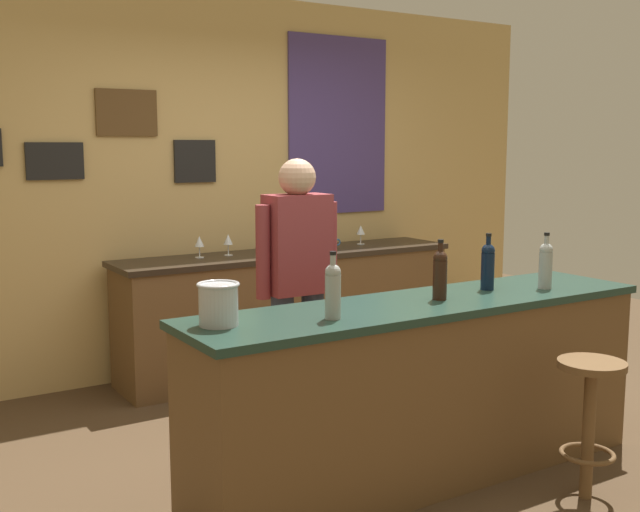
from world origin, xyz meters
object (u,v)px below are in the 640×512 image
wine_glass_b (228,240)px  wine_glass_e (361,231)px  wine_bottle_d (546,264)px  wine_bottle_c (488,265)px  wine_glass_a (199,242)px  wine_glass_c (261,239)px  bartender (298,280)px  bar_stool (590,406)px  wine_bottle_b (440,273)px  ice_bucket (218,303)px  wine_bottle_a (333,289)px  wine_glass_d (295,235)px  coffee_mug (332,243)px

wine_glass_b → wine_glass_e: 1.18m
wine_bottle_d → wine_bottle_c: bearing=153.8°
wine_glass_a → wine_glass_c: (0.47, -0.04, 0.00)m
bartender → bar_stool: size_ratio=2.38×
bartender → wine_glass_c: size_ratio=10.45×
wine_bottle_d → bar_stool: bearing=-116.0°
wine_bottle_b → ice_bucket: size_ratio=1.63×
bartender → ice_bucket: bartender is taller
wine_bottle_b → wine_bottle_a: bearing=-173.5°
wine_glass_d → wine_bottle_c: bearing=-90.2°
bartender → wine_glass_c: (0.45, 1.29, 0.07)m
wine_bottle_a → wine_glass_e: bearing=52.3°
wine_bottle_d → wine_glass_a: wine_bottle_d is taller
ice_bucket → coffee_mug: bearing=46.4°
wine_bottle_b → wine_bottle_d: bearing=-5.9°
coffee_mug → wine_glass_a: bearing=172.6°
wine_bottle_a → wine_bottle_b: same height
bartender → wine_glass_c: bartender is taller
bar_stool → wine_glass_b: size_ratio=4.39×
wine_bottle_c → wine_glass_c: (-0.31, 2.02, -0.05)m
wine_glass_b → wine_bottle_c: bearing=-74.9°
wine_bottle_d → coffee_mug: 2.07m
wine_glass_b → wine_glass_d: (0.56, 0.00, 0.00)m
wine_glass_d → wine_glass_a: bearing=-179.6°
bar_stool → wine_glass_e: bearing=77.7°
wine_bottle_d → wine_glass_e: (0.34, 2.21, -0.05)m
wine_bottle_b → wine_glass_b: bearing=94.2°
wine_bottle_c → ice_bucket: (-1.58, 0.00, -0.04)m
wine_bottle_c → wine_glass_c: size_ratio=1.97×
wine_bottle_d → ice_bucket: (-1.87, 0.15, -0.04)m
bar_stool → wine_bottle_a: size_ratio=2.22×
bartender → wine_bottle_a: bearing=-110.9°
wine_bottle_a → wine_bottle_b: 0.70m
wine_bottle_a → wine_glass_c: (0.78, 2.17, -0.05)m
wine_bottle_b → wine_bottle_c: same height
wine_glass_a → wine_glass_c: bearing=-4.8°
wine_bottle_b → wine_glass_e: 2.38m
ice_bucket → wine_glass_c: (1.27, 2.02, -0.01)m
wine_bottle_c → wine_glass_a: size_ratio=1.97×
bartender → wine_glass_b: bartender is taller
bartender → wine_glass_d: (0.76, 1.33, 0.07)m
ice_bucket → wine_glass_b: bearing=63.5°
wine_glass_a → wine_glass_d: size_ratio=1.00×
bar_stool → wine_glass_a: bearing=106.5°
bar_stool → wine_glass_e: wine_glass_e is taller
wine_glass_a → wine_bottle_a: bearing=-98.0°
bar_stool → wine_glass_c: wine_glass_c is taller
ice_bucket → wine_glass_b: (1.02, 2.06, -0.01)m
bar_stool → wine_glass_d: size_ratio=4.39×
wine_bottle_c → wine_glass_a: (-0.78, 2.06, -0.05)m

